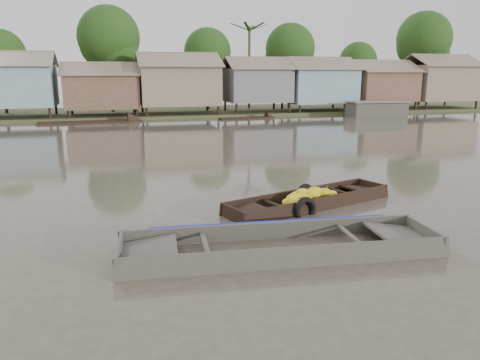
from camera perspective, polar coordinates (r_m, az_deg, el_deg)
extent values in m
plane|color=#473F36|center=(12.22, 0.76, -4.83)|extent=(120.00, 120.00, 0.00)
cube|color=#384723|center=(44.45, -11.28, 7.95)|extent=(120.00, 12.00, 0.50)
cube|color=#7A99A8|center=(41.32, -25.97, 10.30)|extent=(6.20, 5.20, 3.20)
cube|color=brown|center=(39.94, -26.62, 13.14)|extent=(6.60, 3.02, 1.28)
cube|color=brown|center=(42.71, -25.91, 13.11)|extent=(6.60, 3.02, 1.28)
cube|color=brown|center=(40.70, -16.46, 10.33)|extent=(5.80, 4.60, 2.70)
cube|color=brown|center=(39.43, -16.65, 12.87)|extent=(6.20, 2.67, 1.14)
cube|color=brown|center=(41.92, -16.60, 12.85)|extent=(6.20, 2.67, 1.14)
cube|color=#7F6B58|center=(41.09, -7.52, 11.39)|extent=(6.50, 5.30, 3.30)
cube|color=brown|center=(39.67, -7.31, 14.38)|extent=(6.90, 3.08, 1.31)
cube|color=brown|center=(42.50, -7.89, 14.27)|extent=(6.90, 3.08, 1.31)
cube|color=slate|center=(42.64, 2.03, 11.48)|extent=(5.40, 4.70, 2.90)
cube|color=brown|center=(41.42, 2.59, 14.06)|extent=(5.80, 2.73, 1.17)
cube|color=brown|center=(43.84, 1.53, 14.01)|extent=(5.80, 2.73, 1.17)
cube|color=#7A99A8|center=(44.80, 9.51, 11.26)|extent=(6.00, 5.00, 3.10)
cube|color=brown|center=(43.57, 10.38, 13.82)|extent=(6.40, 2.90, 1.24)
cube|color=brown|center=(46.02, 8.88, 13.82)|extent=(6.40, 2.90, 1.24)
cube|color=brown|center=(47.89, 16.72, 10.94)|extent=(5.70, 4.90, 2.80)
cube|color=brown|center=(46.75, 17.74, 13.11)|extent=(6.10, 2.85, 1.21)
cube|color=brown|center=(49.00, 16.03, 13.19)|extent=(6.10, 2.85, 1.21)
cube|color=#7F6B58|center=(51.61, 22.99, 10.86)|extent=(6.30, 5.10, 3.40)
cube|color=brown|center=(50.53, 24.19, 13.18)|extent=(6.70, 2.96, 1.26)
cube|color=brown|center=(52.70, 22.26, 13.29)|extent=(6.70, 2.96, 1.26)
cylinder|color=#473323|center=(46.03, -26.82, 10.05)|extent=(0.28, 0.28, 4.90)
sphere|color=#153A12|center=(46.03, -27.18, 13.52)|extent=(4.20, 4.20, 4.20)
cylinder|color=#473323|center=(44.17, -15.43, 11.80)|extent=(0.28, 0.28, 6.30)
sphere|color=#153A12|center=(44.27, -15.72, 16.46)|extent=(5.40, 5.40, 5.40)
cylinder|color=#473323|center=(46.12, -3.93, 11.61)|extent=(0.28, 0.28, 5.25)
sphere|color=#153A12|center=(46.15, -3.99, 15.33)|extent=(4.50, 4.50, 4.50)
cylinder|color=#473323|center=(47.43, 6.04, 11.82)|extent=(0.28, 0.28, 5.60)
sphere|color=#153A12|center=(47.47, 6.13, 15.68)|extent=(4.80, 4.80, 4.80)
cylinder|color=#473323|center=(51.77, 14.04, 11.02)|extent=(0.28, 0.28, 4.55)
sphere|color=#153A12|center=(51.76, 14.21, 13.90)|extent=(3.90, 3.90, 3.90)
cylinder|color=#473323|center=(54.69, 21.18, 11.74)|extent=(0.28, 0.28, 6.65)
sphere|color=#153A12|center=(54.79, 21.51, 15.70)|extent=(5.70, 5.70, 5.70)
cylinder|color=#473323|center=(46.59, 1.13, 13.34)|extent=(0.24, 0.24, 8.00)
cube|color=black|center=(13.65, 8.47, -3.40)|extent=(5.29, 2.60, 0.08)
cube|color=black|center=(14.00, 6.94, -2.06)|extent=(5.13, 1.82, 0.50)
cube|color=black|center=(13.19, 10.16, -3.11)|extent=(5.13, 1.82, 0.50)
cube|color=black|center=(15.43, 15.74, -1.04)|extent=(0.42, 1.12, 0.47)
cube|color=black|center=(15.08, 14.62, -1.07)|extent=(1.18, 1.24, 0.19)
cube|color=black|center=(12.05, -0.81, -4.46)|extent=(0.42, 1.12, 0.47)
cube|color=black|center=(12.27, 0.97, -3.84)|extent=(1.18, 1.24, 0.19)
cube|color=black|center=(12.78, 4.34, -3.00)|extent=(0.45, 1.09, 0.05)
cube|color=black|center=(14.41, 12.21, -1.42)|extent=(0.45, 1.09, 0.05)
ellipsoid|color=yellow|center=(13.52, 9.02, -1.80)|extent=(0.45, 0.37, 0.24)
ellipsoid|color=yellow|center=(13.63, 7.41, -1.92)|extent=(0.41, 0.34, 0.21)
ellipsoid|color=yellow|center=(13.20, 6.40, -2.21)|extent=(0.43, 0.36, 0.23)
ellipsoid|color=yellow|center=(13.41, 9.70, -2.56)|extent=(0.40, 0.34, 0.21)
ellipsoid|color=yellow|center=(14.00, 8.39, -1.75)|extent=(0.42, 0.35, 0.22)
ellipsoid|color=yellow|center=(13.72, 10.31, -1.53)|extent=(0.39, 0.33, 0.21)
ellipsoid|color=yellow|center=(13.39, 7.61, -1.54)|extent=(0.47, 0.39, 0.25)
ellipsoid|color=yellow|center=(13.03, 6.02, -2.74)|extent=(0.50, 0.42, 0.26)
ellipsoid|color=yellow|center=(13.94, 11.06, -1.73)|extent=(0.46, 0.38, 0.24)
ellipsoid|color=yellow|center=(13.97, 12.16, -2.15)|extent=(0.42, 0.35, 0.22)
ellipsoid|color=yellow|center=(12.98, 7.26, -3.12)|extent=(0.48, 0.40, 0.26)
ellipsoid|color=yellow|center=(13.15, 8.18, -2.40)|extent=(0.38, 0.32, 0.20)
ellipsoid|color=yellow|center=(12.99, 6.74, -2.85)|extent=(0.50, 0.42, 0.26)
ellipsoid|color=yellow|center=(14.16, 9.62, -1.69)|extent=(0.43, 0.36, 0.23)
ellipsoid|color=yellow|center=(13.57, 6.90, -1.80)|extent=(0.40, 0.33, 0.21)
ellipsoid|color=yellow|center=(13.35, 8.09, -1.95)|extent=(0.47, 0.39, 0.25)
ellipsoid|color=yellow|center=(12.95, 7.10, -3.09)|extent=(0.49, 0.41, 0.26)
ellipsoid|color=yellow|center=(13.27, 6.82, -2.04)|extent=(0.50, 0.42, 0.26)
ellipsoid|color=yellow|center=(13.59, 8.04, -1.71)|extent=(0.48, 0.40, 0.25)
ellipsoid|color=yellow|center=(14.21, 10.24, -1.48)|extent=(0.49, 0.41, 0.26)
ellipsoid|color=yellow|center=(13.60, 9.10, -1.36)|extent=(0.51, 0.42, 0.27)
ellipsoid|color=yellow|center=(12.84, 6.68, -3.48)|extent=(0.40, 0.33, 0.21)
ellipsoid|color=yellow|center=(13.73, 9.74, -1.57)|extent=(0.46, 0.38, 0.24)
ellipsoid|color=yellow|center=(13.37, 8.67, -1.73)|extent=(0.47, 0.40, 0.25)
ellipsoid|color=yellow|center=(13.95, 8.36, -1.75)|extent=(0.43, 0.36, 0.23)
ellipsoid|color=yellow|center=(13.49, 7.50, -1.88)|extent=(0.44, 0.37, 0.23)
cylinder|color=#3F6626|center=(13.21, 7.01, -1.74)|extent=(0.04, 0.04, 0.17)
cylinder|color=#3F6626|center=(13.65, 9.13, -1.33)|extent=(0.04, 0.04, 0.17)
cylinder|color=#3F6626|center=(13.96, 10.56, -1.06)|extent=(0.04, 0.04, 0.17)
torus|color=black|center=(14.29, 7.90, -1.69)|extent=(0.67, 0.37, 0.65)
torus|color=black|center=(12.64, 7.91, -3.66)|extent=(0.76, 0.40, 0.74)
cube|color=#3B3632|center=(10.15, 4.91, -9.18)|extent=(6.76, 2.05, 0.08)
cube|color=#3B3632|center=(10.80, 3.82, -6.45)|extent=(6.79, 0.79, 0.54)
cube|color=#3B3632|center=(9.34, 6.23, -9.71)|extent=(6.79, 0.79, 0.54)
cube|color=#3B3632|center=(11.35, 21.50, -6.39)|extent=(0.22, 1.66, 0.52)
cube|color=#3B3632|center=(11.04, 18.95, -6.35)|extent=(1.28, 1.53, 0.22)
cube|color=#3B3632|center=(9.79, -14.50, -8.96)|extent=(0.22, 1.66, 0.52)
cube|color=#3B3632|center=(9.73, -11.08, -8.50)|extent=(1.28, 1.53, 0.22)
cube|color=#3B3632|center=(9.75, -4.22, -7.96)|extent=(0.25, 1.60, 0.05)
cube|color=#3B3632|center=(10.53, 13.40, -6.68)|extent=(0.25, 1.60, 0.05)
cube|color=#665E54|center=(10.13, 4.91, -8.99)|extent=(5.17, 1.77, 0.02)
cube|color=#1125AA|center=(10.78, 3.77, -5.31)|extent=(5.48, 0.59, 0.14)
torus|color=olive|center=(10.44, 14.50, -8.56)|extent=(0.38, 0.38, 0.05)
torus|color=olive|center=(10.43, 14.51, -8.37)|extent=(0.31, 0.31, 0.05)
cube|color=black|center=(37.25, -18.32, 6.53)|extent=(6.83, 1.79, 0.35)
cube|color=black|center=(38.56, 0.56, 7.38)|extent=(4.32, 1.36, 0.35)
cube|color=black|center=(42.59, 16.30, 8.21)|extent=(5.00, 2.00, 1.20)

